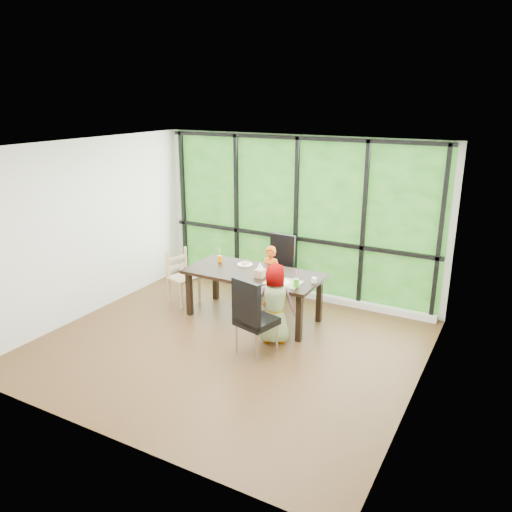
% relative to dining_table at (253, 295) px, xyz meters
% --- Properties ---
extents(ground, '(5.00, 5.00, 0.00)m').
position_rel_dining_table_xyz_m(ground, '(0.13, -0.97, -0.38)').
color(ground, black).
rests_on(ground, ground).
extents(back_wall, '(5.00, 0.00, 5.00)m').
position_rel_dining_table_xyz_m(back_wall, '(0.13, 1.28, 0.98)').
color(back_wall, silver).
rests_on(back_wall, ground).
extents(foliage_backdrop, '(4.80, 0.02, 2.65)m').
position_rel_dining_table_xyz_m(foliage_backdrop, '(0.13, 1.26, 0.98)').
color(foliage_backdrop, '#1D5317').
rests_on(foliage_backdrop, back_wall).
extents(window_mullions, '(4.80, 0.06, 2.65)m').
position_rel_dining_table_xyz_m(window_mullions, '(0.13, 1.22, 0.98)').
color(window_mullions, black).
rests_on(window_mullions, back_wall).
extents(window_sill, '(4.80, 0.12, 0.10)m').
position_rel_dining_table_xyz_m(window_sill, '(0.13, 1.18, -0.33)').
color(window_sill, silver).
rests_on(window_sill, ground).
extents(dining_table, '(2.09, 1.01, 0.75)m').
position_rel_dining_table_xyz_m(dining_table, '(0.00, 0.00, 0.00)').
color(dining_table, black).
rests_on(dining_table, ground).
extents(chair_window_leather, '(0.48, 0.48, 1.08)m').
position_rel_dining_table_xyz_m(chair_window_leather, '(-0.04, 0.89, 0.17)').
color(chair_window_leather, black).
rests_on(chair_window_leather, ground).
extents(chair_interior_leather, '(0.56, 0.56, 1.08)m').
position_rel_dining_table_xyz_m(chair_interior_leather, '(0.58, -0.95, 0.17)').
color(chair_interior_leather, black).
rests_on(chair_interior_leather, ground).
extents(chair_end_beech, '(0.51, 0.52, 0.90)m').
position_rel_dining_table_xyz_m(chair_end_beech, '(-1.28, -0.04, 0.08)').
color(chair_end_beech, '#A1805D').
rests_on(chair_end_beech, ground).
extents(child_toddler, '(0.39, 0.27, 1.00)m').
position_rel_dining_table_xyz_m(child_toddler, '(-0.00, 0.57, 0.13)').
color(child_toddler, '#D24C0E').
rests_on(child_toddler, ground).
extents(child_older, '(0.65, 0.55, 1.13)m').
position_rel_dining_table_xyz_m(child_older, '(0.61, -0.53, 0.19)').
color(child_older, slate).
rests_on(child_older, ground).
extents(placemat, '(0.50, 0.37, 0.01)m').
position_rel_dining_table_xyz_m(placemat, '(0.59, -0.18, 0.38)').
color(placemat, tan).
rests_on(placemat, dining_table).
extents(plate_far, '(0.24, 0.24, 0.02)m').
position_rel_dining_table_xyz_m(plate_far, '(-0.28, 0.24, 0.38)').
color(plate_far, white).
rests_on(plate_far, dining_table).
extents(plate_near, '(0.24, 0.24, 0.01)m').
position_rel_dining_table_xyz_m(plate_near, '(0.57, -0.20, 0.38)').
color(plate_near, white).
rests_on(plate_near, dining_table).
extents(orange_cup, '(0.07, 0.07, 0.11)m').
position_rel_dining_table_xyz_m(orange_cup, '(-0.71, 0.17, 0.43)').
color(orange_cup, '#FF7000').
rests_on(orange_cup, dining_table).
extents(green_cup, '(0.08, 0.08, 0.12)m').
position_rel_dining_table_xyz_m(green_cup, '(0.82, -0.26, 0.44)').
color(green_cup, green).
rests_on(green_cup, dining_table).
extents(white_mug, '(0.07, 0.07, 0.07)m').
position_rel_dining_table_xyz_m(white_mug, '(0.97, 0.02, 0.41)').
color(white_mug, white).
rests_on(white_mug, dining_table).
extents(tissue_box, '(0.14, 0.14, 0.12)m').
position_rel_dining_table_xyz_m(tissue_box, '(0.19, -0.13, 0.43)').
color(tissue_box, tan).
rests_on(tissue_box, dining_table).
extents(crepe_rolls_far, '(0.10, 0.12, 0.04)m').
position_rel_dining_table_xyz_m(crepe_rolls_far, '(-0.28, 0.24, 0.41)').
color(crepe_rolls_far, tan).
rests_on(crepe_rolls_far, plate_far).
extents(crepe_rolls_near, '(0.05, 0.12, 0.04)m').
position_rel_dining_table_xyz_m(crepe_rolls_near, '(0.57, -0.20, 0.41)').
color(crepe_rolls_near, tan).
rests_on(crepe_rolls_near, plate_near).
extents(straw_white, '(0.01, 0.04, 0.20)m').
position_rel_dining_table_xyz_m(straw_white, '(-0.71, 0.17, 0.52)').
color(straw_white, white).
rests_on(straw_white, orange_cup).
extents(straw_pink, '(0.01, 0.04, 0.20)m').
position_rel_dining_table_xyz_m(straw_pink, '(0.82, -0.26, 0.54)').
color(straw_pink, pink).
rests_on(straw_pink, green_cup).
extents(tissue, '(0.12, 0.12, 0.11)m').
position_rel_dining_table_xyz_m(tissue, '(0.19, -0.13, 0.55)').
color(tissue, white).
rests_on(tissue, tissue_box).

